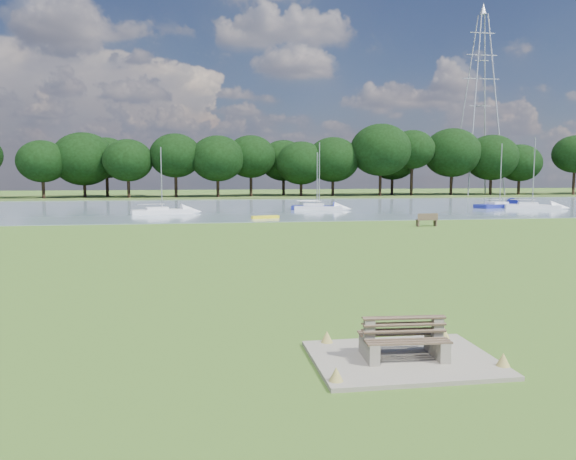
{
  "coord_description": "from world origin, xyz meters",
  "views": [
    {
      "loc": [
        -4.63,
        -26.14,
        4.43
      ],
      "look_at": [
        -0.83,
        -2.0,
        1.86
      ],
      "focal_mm": 35.0,
      "sensor_mm": 36.0,
      "label": 1
    }
  ],
  "objects": [
    {
      "name": "river",
      "position": [
        0.0,
        42.0,
        0.0
      ],
      "size": [
        220.0,
        40.0,
        0.1
      ],
      "primitive_type": "cube",
      "color": "gray",
      "rests_on": "ground"
    },
    {
      "name": "sailboat_6",
      "position": [
        8.71,
        36.23,
        0.46
      ],
      "size": [
        5.67,
        3.11,
        7.6
      ],
      "rotation": [
        0.0,
        0.0,
        -0.31
      ],
      "color": "silver",
      "rests_on": "river"
    },
    {
      "name": "pylon",
      "position": [
        45.53,
        70.0,
        21.04
      ],
      "size": [
        6.98,
        4.89,
        33.89
      ],
      "color": "#A0A3A9",
      "rests_on": "far_bank"
    },
    {
      "name": "sailboat_3",
      "position": [
        33.69,
        34.09,
        0.5
      ],
      "size": [
        6.18,
        3.88,
        8.27
      ],
      "rotation": [
        0.0,
        0.0,
        -0.4
      ],
      "color": "silver",
      "rests_on": "river"
    },
    {
      "name": "bench_pair",
      "position": [
        0.0,
        -14.0,
        0.53
      ],
      "size": [
        2.02,
        1.27,
        1.05
      ],
      "rotation": [
        0.0,
        0.0,
        -0.06
      ],
      "color": "gray",
      "rests_on": "concrete_pad"
    },
    {
      "name": "sailboat_0",
      "position": [
        8.5,
        36.47,
        0.46
      ],
      "size": [
        5.97,
        3.33,
        6.49
      ],
      "rotation": [
        0.0,
        0.0,
        -0.32
      ],
      "color": "navy",
      "rests_on": "river"
    },
    {
      "name": "concrete_pad",
      "position": [
        0.0,
        -14.0,
        0.05
      ],
      "size": [
        4.2,
        3.2,
        0.1
      ],
      "primitive_type": "cube",
      "color": "gray",
      "rests_on": "ground"
    },
    {
      "name": "riverbank_bench",
      "position": [
        13.4,
        16.5,
        0.53
      ],
      "size": [
        1.73,
        0.54,
        1.06
      ],
      "rotation": [
        0.0,
        0.0,
        0.02
      ],
      "color": "brown",
      "rests_on": "ground"
    },
    {
      "name": "sailboat_4",
      "position": [
        -8.55,
        32.56,
        0.47
      ],
      "size": [
        6.36,
        3.07,
        6.82
      ],
      "rotation": [
        0.0,
        0.0,
        0.23
      ],
      "color": "silver",
      "rests_on": "river"
    },
    {
      "name": "sailboat_2",
      "position": [
        31.12,
        36.75,
        0.46
      ],
      "size": [
        7.31,
        4.51,
        7.67
      ],
      "rotation": [
        0.0,
        0.0,
        0.39
      ],
      "color": "navy",
      "rests_on": "river"
    },
    {
      "name": "kayak",
      "position": [
        1.36,
        25.55,
        0.18
      ],
      "size": [
        2.64,
        1.11,
        0.26
      ],
      "primitive_type": "cube",
      "rotation": [
        0.0,
        0.0,
        0.21
      ],
      "color": "yellow",
      "rests_on": "river"
    },
    {
      "name": "tree_line",
      "position": [
        8.34,
        68.0,
        6.96
      ],
      "size": [
        159.57,
        9.73,
        11.78
      ],
      "color": "black",
      "rests_on": "far_bank"
    },
    {
      "name": "far_bank",
      "position": [
        0.0,
        72.0,
        0.0
      ],
      "size": [
        220.0,
        20.0,
        0.4
      ],
      "primitive_type": "cube",
      "color": "#4C6626",
      "rests_on": "ground"
    },
    {
      "name": "ground",
      "position": [
        0.0,
        0.0,
        0.0
      ],
      "size": [
        220.0,
        220.0,
        0.0
      ],
      "primitive_type": "plane",
      "color": "#526523"
    }
  ]
}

